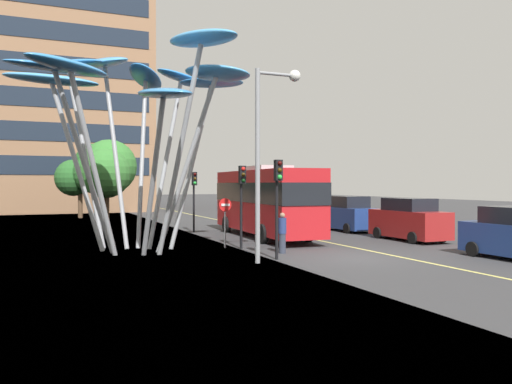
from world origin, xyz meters
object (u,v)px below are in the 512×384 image
car_parked_far (349,215)px  no_entry_sign (225,215)px  traffic_light_kerb_far (242,189)px  car_parked_mid (409,220)px  leaf_sculpture (128,84)px  red_bus (265,198)px  pedestrian (282,233)px  traffic_light_island_mid (194,189)px  street_lamp (268,137)px  traffic_light_kerb_near (278,188)px

car_parked_far → no_entry_sign: no_entry_sign is taller
traffic_light_kerb_far → car_parked_mid: 9.39m
leaf_sculpture → no_entry_sign: leaf_sculpture is taller
car_parked_mid → no_entry_sign: 9.83m
red_bus → traffic_light_kerb_far: 5.36m
pedestrian → leaf_sculpture: bearing=153.7°
car_parked_mid → traffic_light_kerb_far: bearing=179.9°
traffic_light_kerb_far → traffic_light_island_mid: 8.37m
traffic_light_island_mid → no_entry_sign: (-0.74, -7.66, -1.11)m
traffic_light_island_mid → car_parked_far: (9.04, -2.80, -1.61)m
car_parked_far → red_bus: bearing=-169.0°
leaf_sculpture → car_parked_far: size_ratio=2.91×
car_parked_far → street_lamp: size_ratio=0.56×
street_lamp → car_parked_far: bearing=44.6°
traffic_light_kerb_near → no_entry_sign: size_ratio=1.70×
traffic_light_kerb_far → car_parked_mid: bearing=-0.1°
car_parked_far → car_parked_mid: bearing=-89.8°
car_parked_mid → no_entry_sign: bearing=175.8°
red_bus → no_entry_sign: red_bus is taller
car_parked_far → street_lamp: bearing=-135.4°
pedestrian → car_parked_mid: bearing=13.4°
car_parked_mid → street_lamp: street_lamp is taller
leaf_sculpture → no_entry_sign: (4.30, -0.24, -5.66)m
street_lamp → traffic_light_kerb_near: bearing=37.0°
traffic_light_kerb_near → no_entry_sign: 4.51m
car_parked_far → pedestrian: bearing=-137.3°
car_parked_mid → no_entry_sign: size_ratio=2.00×
traffic_light_kerb_near → street_lamp: (-0.60, -0.45, 1.88)m
leaf_sculpture → traffic_light_island_mid: bearing=55.8°
traffic_light_kerb_near → pedestrian: 2.68m
traffic_light_kerb_far → leaf_sculpture: bearing=168.9°
traffic_light_kerb_far → traffic_light_island_mid: bearing=88.7°
pedestrian → no_entry_sign: (-1.60, 2.68, 0.66)m
leaf_sculpture → street_lamp: leaf_sculpture is taller
traffic_light_kerb_far → street_lamp: 4.51m
traffic_light_kerb_near → street_lamp: bearing=-143.0°
pedestrian → traffic_light_kerb_near: bearing=-121.1°
traffic_light_kerb_far → street_lamp: size_ratio=0.52×
traffic_light_island_mid → traffic_light_kerb_near: bearing=-90.5°
traffic_light_kerb_near → pedestrian: bearing=58.9°
traffic_light_kerb_near → pedestrian: traffic_light_kerb_near is taller
traffic_light_kerb_far → car_parked_far: bearing=31.1°
traffic_light_kerb_far → car_parked_far: traffic_light_kerb_far is taller
traffic_light_kerb_far → street_lamp: bearing=-97.3°
traffic_light_kerb_near → traffic_light_kerb_far: traffic_light_kerb_near is taller
red_bus → leaf_sculpture: size_ratio=0.91×
traffic_light_island_mid → pedestrian: traffic_light_island_mid is taller
car_parked_mid → red_bus: bearing=144.7°
pedestrian → traffic_light_kerb_far: bearing=118.1°
car_parked_mid → pedestrian: size_ratio=2.65×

